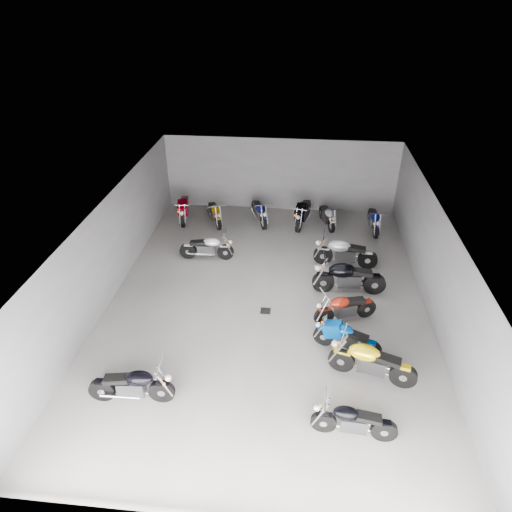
% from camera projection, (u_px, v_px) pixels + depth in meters
% --- Properties ---
extents(ground, '(14.00, 14.00, 0.00)m').
position_uv_depth(ground, '(267.00, 301.00, 14.66)').
color(ground, '#9E9A95').
rests_on(ground, ground).
extents(wall_back, '(10.00, 0.10, 3.20)m').
position_uv_depth(wall_back, '(280.00, 175.00, 19.78)').
color(wall_back, slate).
rests_on(wall_back, ground).
extents(wall_left, '(0.10, 14.00, 3.20)m').
position_uv_depth(wall_left, '(108.00, 251.00, 14.26)').
color(wall_left, slate).
rests_on(wall_left, ground).
extents(wall_right, '(0.10, 14.00, 3.20)m').
position_uv_depth(wall_right, '(437.00, 268.00, 13.40)').
color(wall_right, slate).
rests_on(wall_right, ground).
extents(ceiling, '(10.00, 14.00, 0.04)m').
position_uv_depth(ceiling, '(268.00, 211.00, 12.99)').
color(ceiling, black).
rests_on(ceiling, wall_back).
extents(drain_grate, '(0.32, 0.32, 0.01)m').
position_uv_depth(drain_grate, '(266.00, 311.00, 14.23)').
color(drain_grate, black).
rests_on(drain_grate, ground).
extents(motorcycle_left_a, '(2.11, 0.45, 0.93)m').
position_uv_depth(motorcycle_left_a, '(132.00, 385.00, 10.97)').
color(motorcycle_left_a, black).
rests_on(motorcycle_left_a, ground).
extents(motorcycle_left_f, '(2.00, 0.41, 0.88)m').
position_uv_depth(motorcycle_left_f, '(207.00, 247.00, 16.66)').
color(motorcycle_left_f, black).
rests_on(motorcycle_left_f, ground).
extents(motorcycle_right_a, '(1.93, 0.42, 0.85)m').
position_uv_depth(motorcycle_right_a, '(353.00, 421.00, 10.13)').
color(motorcycle_right_a, black).
rests_on(motorcycle_right_a, ground).
extents(motorcycle_right_b, '(2.23, 0.74, 1.00)m').
position_uv_depth(motorcycle_right_b, '(371.00, 362.00, 11.58)').
color(motorcycle_right_b, black).
rests_on(motorcycle_right_b, ground).
extents(motorcycle_right_c, '(1.85, 0.74, 0.84)m').
position_uv_depth(motorcycle_right_c, '(346.00, 338.00, 12.48)').
color(motorcycle_right_c, black).
rests_on(motorcycle_right_c, ground).
extents(motorcycle_right_d, '(1.91, 0.88, 0.88)m').
position_uv_depth(motorcycle_right_d, '(345.00, 308.00, 13.59)').
color(motorcycle_right_d, black).
rests_on(motorcycle_right_d, ground).
extents(motorcycle_right_e, '(2.39, 0.48, 1.05)m').
position_uv_depth(motorcycle_right_e, '(348.00, 278.00, 14.80)').
color(motorcycle_right_e, black).
rests_on(motorcycle_right_e, ground).
extents(motorcycle_right_f, '(2.28, 0.50, 1.00)m').
position_uv_depth(motorcycle_right_f, '(345.00, 253.00, 16.21)').
color(motorcycle_right_f, black).
rests_on(motorcycle_right_f, ground).
extents(motorcycle_back_a, '(0.55, 2.20, 0.97)m').
position_uv_depth(motorcycle_back_a, '(184.00, 208.00, 19.42)').
color(motorcycle_back_a, black).
rests_on(motorcycle_back_a, ground).
extents(motorcycle_back_b, '(0.89, 1.86, 0.87)m').
position_uv_depth(motorcycle_back_b, '(215.00, 213.00, 19.15)').
color(motorcycle_back_b, black).
rests_on(motorcycle_back_b, ground).
extents(motorcycle_back_c, '(0.85, 1.95, 0.89)m').
position_uv_depth(motorcycle_back_c, '(259.00, 212.00, 19.20)').
color(motorcycle_back_c, black).
rests_on(motorcycle_back_c, ground).
extents(motorcycle_back_d, '(0.66, 2.23, 0.99)m').
position_uv_depth(motorcycle_back_d, '(303.00, 212.00, 19.03)').
color(motorcycle_back_d, black).
rests_on(motorcycle_back_d, ground).
extents(motorcycle_back_e, '(0.61, 1.84, 0.82)m').
position_uv_depth(motorcycle_back_e, '(327.00, 216.00, 18.95)').
color(motorcycle_back_e, black).
rests_on(motorcycle_back_e, ground).
extents(motorcycle_back_f, '(0.40, 1.99, 0.87)m').
position_uv_depth(motorcycle_back_f, '(374.00, 220.00, 18.57)').
color(motorcycle_back_f, black).
rests_on(motorcycle_back_f, ground).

